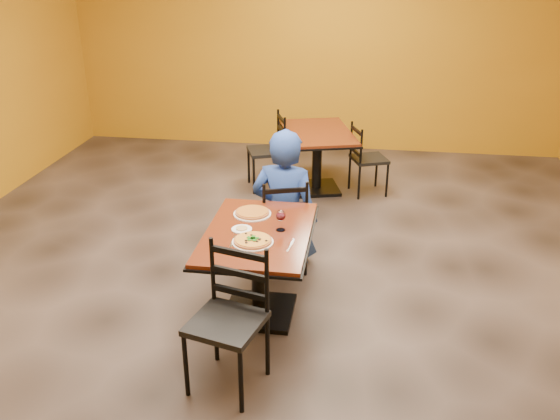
% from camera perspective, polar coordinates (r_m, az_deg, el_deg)
% --- Properties ---
extents(floor, '(7.00, 8.00, 0.01)m').
position_cam_1_polar(floor, '(5.39, -1.01, -6.89)').
color(floor, black).
rests_on(floor, ground).
extents(wall_back, '(7.00, 0.01, 3.00)m').
position_cam_1_polar(wall_back, '(8.69, 3.45, 15.57)').
color(wall_back, '#B27913').
rests_on(wall_back, ground).
extents(table_main, '(0.83, 1.23, 0.75)m').
position_cam_1_polar(table_main, '(4.69, -2.07, -4.16)').
color(table_main, '#601D0F').
rests_on(table_main, floor).
extents(table_second, '(1.10, 1.36, 0.75)m').
position_cam_1_polar(table_second, '(7.20, 3.59, 6.05)').
color(table_second, '#601D0F').
rests_on(table_second, floor).
extents(chair_main_near, '(0.55, 0.55, 0.99)m').
position_cam_1_polar(chair_main_near, '(3.99, -5.16, -10.78)').
color(chair_main_near, black).
rests_on(chair_main_near, floor).
extents(chair_main_far, '(0.52, 0.52, 0.92)m').
position_cam_1_polar(chair_main_far, '(5.42, 0.17, -1.21)').
color(chair_main_far, black).
rests_on(chair_main_far, floor).
extents(chair_second_left, '(0.54, 0.54, 0.93)m').
position_cam_1_polar(chair_second_left, '(7.31, -1.33, 5.62)').
color(chair_second_left, black).
rests_on(chair_second_left, floor).
extents(chair_second_right, '(0.50, 0.50, 0.86)m').
position_cam_1_polar(chair_second_right, '(7.22, 8.52, 4.82)').
color(chair_second_right, black).
rests_on(chair_second_right, floor).
extents(diner, '(0.69, 0.50, 1.29)m').
position_cam_1_polar(diner, '(5.50, 0.46, 1.28)').
color(diner, '#1B3B99').
rests_on(diner, floor).
extents(plate_main, '(0.31, 0.31, 0.01)m').
position_cam_1_polar(plate_main, '(4.43, -2.62, -3.08)').
color(plate_main, white).
rests_on(plate_main, table_main).
extents(pizza_main, '(0.28, 0.28, 0.02)m').
position_cam_1_polar(pizza_main, '(4.42, -2.63, -2.90)').
color(pizza_main, '#94320A').
rests_on(pizza_main, plate_main).
extents(plate_far, '(0.31, 0.31, 0.01)m').
position_cam_1_polar(plate_far, '(4.88, -2.66, -0.37)').
color(plate_far, white).
rests_on(plate_far, table_main).
extents(pizza_far, '(0.28, 0.28, 0.02)m').
position_cam_1_polar(pizza_far, '(4.88, -2.67, -0.20)').
color(pizza_far, '#B08A21').
rests_on(pizza_far, plate_far).
extents(side_plate, '(0.16, 0.16, 0.01)m').
position_cam_1_polar(side_plate, '(4.63, -3.68, -1.85)').
color(side_plate, white).
rests_on(side_plate, table_main).
extents(dip, '(0.09, 0.09, 0.01)m').
position_cam_1_polar(dip, '(4.62, -3.69, -1.75)').
color(dip, tan).
rests_on(dip, side_plate).
extents(wine_glass, '(0.08, 0.08, 0.18)m').
position_cam_1_polar(wine_glass, '(4.58, 0.07, -0.92)').
color(wine_glass, white).
rests_on(wine_glass, table_main).
extents(fork, '(0.02, 0.19, 0.00)m').
position_cam_1_polar(fork, '(4.46, -4.53, -2.98)').
color(fork, silver).
rests_on(fork, table_main).
extents(knife, '(0.04, 0.21, 0.00)m').
position_cam_1_polar(knife, '(4.38, 1.02, -3.39)').
color(knife, silver).
rests_on(knife, table_main).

